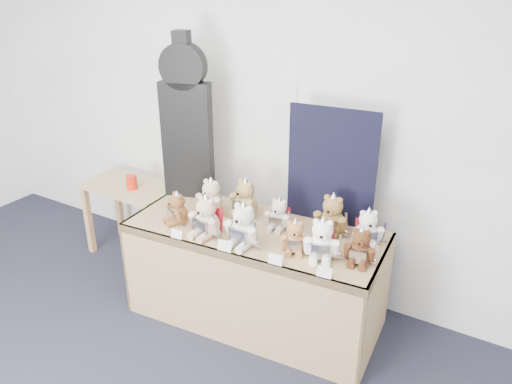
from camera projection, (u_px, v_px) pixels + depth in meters
The scene contains 21 objects.
room_shell at pixel (284, 101), 3.60m from camera, with size 6.00×6.00×6.00m.
display_table at pixel (250, 253), 3.42m from camera, with size 1.82×0.87×0.74m.
side_table at pixel (131, 198), 4.30m from camera, with size 0.81×0.46×0.67m.
guitar_case at pixel (186, 120), 3.67m from camera, with size 0.39×0.21×1.24m.
navy_board at pixel (331, 167), 3.35m from camera, with size 0.61×0.02×0.82m, color black.
red_cup at pixel (132, 182), 4.15m from camera, with size 0.09×0.09×0.12m, color red.
teddy_front_far_left at pixel (177, 209), 3.45m from camera, with size 0.20×0.20×0.25m.
teddy_front_left at pixel (206, 218), 3.28m from camera, with size 0.26×0.23×0.32m.
teddy_front_centre at pixel (243, 227), 3.16m from camera, with size 0.27×0.21×0.33m.
teddy_front_right at pixel (295, 238), 3.10m from camera, with size 0.20×0.19×0.24m.
teddy_front_far_right at pixel (322, 241), 3.02m from camera, with size 0.25×0.23×0.30m.
teddy_front_end at pixel (360, 248), 2.97m from camera, with size 0.22×0.18×0.26m.
teddy_back_left at pixel (211, 198), 3.58m from camera, with size 0.24×0.19×0.29m.
teddy_back_centre_left at pixel (245, 199), 3.55m from camera, with size 0.25×0.23×0.31m.
teddy_back_centre_right at pixel (279, 215), 3.38m from camera, with size 0.20×0.17×0.25m.
teddy_back_right at pixel (332, 217), 3.29m from camera, with size 0.26×0.21×0.32m.
teddy_back_end at pixel (368, 229), 3.18m from camera, with size 0.23×0.22×0.27m.
entry_card_a at pixel (177, 234), 3.27m from camera, with size 0.08×0.00×0.06m, color silver.
entry_card_b at pixel (225, 246), 3.12m from camera, with size 0.10×0.00×0.07m, color silver.
entry_card_c at pixel (275, 259), 2.98m from camera, with size 0.09×0.00×0.07m, color silver.
entry_card_d at pixel (324, 272), 2.86m from camera, with size 0.09×0.00×0.07m, color silver.
Camera 1 is at (1.87, -0.66, 2.37)m, focal length 35.00 mm.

